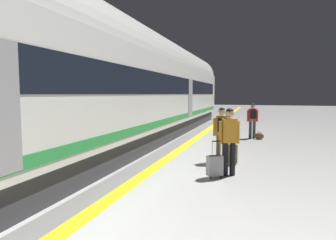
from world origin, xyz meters
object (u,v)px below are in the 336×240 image
at_px(passenger_mid, 229,137).
at_px(suitcase_mid, 215,165).
at_px(duffel_bag_far, 259,136).
at_px(passenger_far, 253,117).
at_px(passenger_near, 222,130).
at_px(high_speed_train, 101,82).
at_px(suitcase_near, 231,153).

height_order(passenger_mid, suitcase_mid, passenger_mid).
bearing_deg(passenger_mid, duffel_bag_far, 83.51).
relative_size(suitcase_mid, passenger_far, 0.57).
distance_m(passenger_far, duffel_bag_far, 0.93).
height_order(passenger_near, passenger_far, passenger_near).
distance_m(high_speed_train, passenger_near, 4.25).
xyz_separation_m(suitcase_mid, passenger_far, (0.76, 7.20, 0.69)).
xyz_separation_m(high_speed_train, duffel_bag_far, (5.10, 5.51, -2.35)).
bearing_deg(passenger_mid, passenger_near, 103.97).
xyz_separation_m(high_speed_train, passenger_far, (4.78, 5.72, -1.51)).
xyz_separation_m(high_speed_train, suitcase_near, (4.28, 0.12, -2.18)).
bearing_deg(suitcase_near, passenger_mid, -87.49).
bearing_deg(passenger_near, high_speed_train, -175.21).
height_order(suitcase_near, duffel_bag_far, suitcase_near).
relative_size(high_speed_train, passenger_mid, 20.66).
relative_size(high_speed_train, duffel_bag_far, 82.07).
bearing_deg(suitcase_near, high_speed_train, -178.43).
bearing_deg(high_speed_train, passenger_mid, -15.08).
xyz_separation_m(passenger_mid, passenger_far, (0.44, 6.89, -0.02)).
xyz_separation_m(passenger_near, suitcase_mid, (0.05, -1.81, -0.69)).
relative_size(suitcase_mid, duffel_bag_far, 2.16).
bearing_deg(duffel_bag_far, passenger_near, -102.34).
xyz_separation_m(high_speed_train, suitcase_mid, (4.02, -1.48, -2.19)).
bearing_deg(duffel_bag_far, passenger_far, 146.36).
xyz_separation_m(suitcase_near, passenger_mid, (0.06, -1.29, 0.68)).
bearing_deg(high_speed_train, passenger_far, 50.11).
xyz_separation_m(suitcase_mid, duffel_bag_far, (1.08, 6.99, -0.16)).
xyz_separation_m(passenger_mid, duffel_bag_far, (0.76, 6.68, -0.86)).
bearing_deg(suitcase_mid, suitcase_near, 80.58).
bearing_deg(passenger_near, passenger_far, 81.38).
relative_size(passenger_mid, suitcase_mid, 1.84).
distance_m(high_speed_train, suitcase_mid, 4.81).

